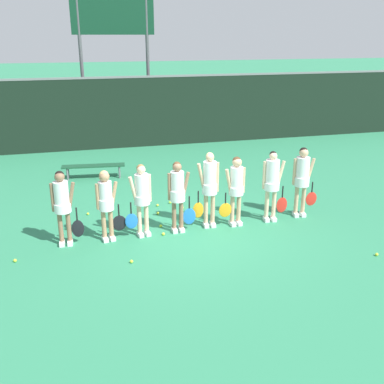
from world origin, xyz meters
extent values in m
plane|color=#2D7F56|center=(0.00, 0.00, 0.00)|extent=(140.00, 140.00, 0.00)
cube|color=black|center=(0.00, 8.54, 1.38)|extent=(60.00, 0.06, 2.75)
cube|color=slate|center=(0.00, 8.54, 2.79)|extent=(60.00, 0.08, 0.08)
cylinder|color=#515156|center=(-1.93, 9.86, 3.02)|extent=(0.14, 0.14, 6.03)
cylinder|color=#515156|center=(0.77, 9.86, 3.02)|extent=(0.14, 0.14, 6.03)
cube|color=#0F3823|center=(-0.58, 9.86, 5.19)|extent=(3.29, 0.12, 1.69)
cube|color=#19472D|center=(-1.97, 4.67, 0.41)|extent=(2.00, 0.58, 0.04)
cylinder|color=slate|center=(-1.15, 4.70, 0.19)|extent=(0.06, 0.06, 0.39)
cylinder|color=slate|center=(-1.18, 4.45, 0.19)|extent=(0.06, 0.06, 0.39)
cylinder|color=slate|center=(-2.76, 4.88, 0.19)|extent=(0.06, 0.06, 0.39)
cylinder|color=slate|center=(-2.79, 4.63, 0.19)|extent=(0.06, 0.06, 0.39)
cylinder|color=#8C664C|center=(-2.78, -0.08, 0.40)|extent=(0.10, 0.10, 0.79)
cylinder|color=#8C664C|center=(-2.95, -0.07, 0.40)|extent=(0.10, 0.10, 0.79)
cube|color=white|center=(-2.78, -0.11, 0.04)|extent=(0.12, 0.24, 0.09)
cube|color=white|center=(-2.95, -0.10, 0.04)|extent=(0.12, 0.24, 0.09)
cylinder|color=white|center=(-2.86, -0.07, 0.86)|extent=(0.36, 0.36, 0.20)
cylinder|color=white|center=(-2.86, -0.07, 1.12)|extent=(0.31, 0.31, 0.65)
sphere|color=#8C664C|center=(-2.86, -0.07, 1.55)|extent=(0.21, 0.21, 0.21)
sphere|color=black|center=(-2.86, -0.05, 1.58)|extent=(0.19, 0.19, 0.19)
cylinder|color=#8C664C|center=(-2.67, -0.08, 1.11)|extent=(0.21, 0.08, 0.62)
cylinder|color=#8C664C|center=(-3.05, -0.06, 1.11)|extent=(0.08, 0.08, 0.62)
cylinder|color=black|center=(-2.59, -0.10, 0.70)|extent=(0.03, 0.03, 0.29)
ellipsoid|color=black|center=(-2.59, -0.10, 0.36)|extent=(0.27, 0.03, 0.40)
cylinder|color=tan|center=(-1.87, -0.07, 0.38)|extent=(0.10, 0.10, 0.77)
cylinder|color=tan|center=(-2.03, -0.10, 0.38)|extent=(0.10, 0.10, 0.77)
cube|color=white|center=(-1.86, -0.10, 0.04)|extent=(0.15, 0.25, 0.09)
cube|color=white|center=(-2.02, -0.13, 0.04)|extent=(0.15, 0.25, 0.09)
cylinder|color=white|center=(-1.95, -0.09, 0.85)|extent=(0.33, 0.33, 0.25)
cylinder|color=white|center=(-1.95, -0.09, 1.07)|extent=(0.29, 0.29, 0.61)
sphere|color=tan|center=(-1.95, -0.09, 1.48)|extent=(0.22, 0.22, 0.22)
sphere|color=#D8B772|center=(-1.95, -0.07, 1.51)|extent=(0.21, 0.21, 0.21)
cylinder|color=tan|center=(-1.76, -0.06, 1.05)|extent=(0.20, 0.11, 0.58)
cylinder|color=tan|center=(-2.12, -0.11, 1.05)|extent=(0.08, 0.08, 0.58)
cylinder|color=black|center=(-1.68, -0.07, 0.68)|extent=(0.03, 0.03, 0.26)
ellipsoid|color=black|center=(-1.68, -0.07, 0.37)|extent=(0.32, 0.03, 0.37)
cylinder|color=beige|center=(-1.06, -0.03, 0.40)|extent=(0.10, 0.10, 0.80)
cylinder|color=beige|center=(-1.23, -0.06, 0.40)|extent=(0.10, 0.10, 0.80)
cube|color=white|center=(-1.06, -0.06, 0.04)|extent=(0.15, 0.25, 0.09)
cube|color=white|center=(-1.22, -0.09, 0.04)|extent=(0.15, 0.25, 0.09)
cylinder|color=white|center=(-1.15, -0.04, 0.87)|extent=(0.35, 0.35, 0.20)
cylinder|color=white|center=(-1.15, -0.04, 1.13)|extent=(0.31, 0.31, 0.67)
sphere|color=beige|center=(-1.15, -0.04, 1.56)|extent=(0.20, 0.20, 0.20)
sphere|color=olive|center=(-1.15, -0.02, 1.59)|extent=(0.18, 0.18, 0.18)
cylinder|color=beige|center=(-1.34, -0.07, 1.12)|extent=(0.22, 0.11, 0.63)
cylinder|color=beige|center=(-0.97, -0.01, 1.12)|extent=(0.08, 0.08, 0.63)
cylinder|color=black|center=(-1.41, -0.11, 0.72)|extent=(0.03, 0.03, 0.26)
ellipsoid|color=blue|center=(-1.41, -0.11, 0.40)|extent=(0.28, 0.03, 0.36)
cylinder|color=#8C664C|center=(-0.25, -0.03, 0.40)|extent=(0.10, 0.10, 0.80)
cylinder|color=#8C664C|center=(-0.42, -0.03, 0.40)|extent=(0.10, 0.10, 0.80)
cube|color=white|center=(-0.25, -0.06, 0.04)|extent=(0.11, 0.24, 0.09)
cube|color=white|center=(-0.42, -0.06, 0.04)|extent=(0.11, 0.24, 0.09)
cylinder|color=white|center=(-0.33, -0.03, 0.89)|extent=(0.35, 0.35, 0.26)
cylinder|color=white|center=(-0.33, -0.03, 1.13)|extent=(0.31, 0.31, 0.66)
sphere|color=#8C664C|center=(-0.33, -0.03, 1.56)|extent=(0.21, 0.21, 0.21)
sphere|color=#4C331E|center=(-0.33, -0.01, 1.58)|extent=(0.19, 0.19, 0.19)
cylinder|color=#8C664C|center=(-0.14, -0.03, 1.11)|extent=(0.20, 0.08, 0.63)
cylinder|color=#8C664C|center=(-0.52, -0.03, 1.11)|extent=(0.08, 0.08, 0.62)
cylinder|color=black|center=(-0.06, -0.05, 0.70)|extent=(0.03, 0.03, 0.29)
ellipsoid|color=blue|center=(-0.06, -0.05, 0.35)|extent=(0.30, 0.03, 0.41)
cylinder|color=tan|center=(0.55, 0.06, 0.43)|extent=(0.10, 0.10, 0.86)
cylinder|color=tan|center=(0.38, 0.07, 0.43)|extent=(0.10, 0.10, 0.86)
cube|color=white|center=(0.55, 0.03, 0.04)|extent=(0.13, 0.25, 0.09)
cube|color=white|center=(0.38, 0.04, 0.04)|extent=(0.13, 0.25, 0.09)
cylinder|color=white|center=(0.46, 0.06, 0.95)|extent=(0.35, 0.35, 0.25)
cylinder|color=white|center=(0.46, 0.06, 1.24)|extent=(0.31, 0.31, 0.74)
sphere|color=tan|center=(0.46, 0.06, 1.70)|extent=(0.19, 0.19, 0.19)
sphere|color=#D8B772|center=(0.46, 0.08, 1.73)|extent=(0.18, 0.18, 0.18)
cylinder|color=tan|center=(0.27, 0.07, 1.22)|extent=(0.23, 0.09, 0.71)
cylinder|color=tan|center=(0.65, 0.05, 1.22)|extent=(0.08, 0.08, 0.71)
cylinder|color=black|center=(0.19, 0.06, 0.77)|extent=(0.03, 0.03, 0.28)
ellipsoid|color=orange|center=(0.19, 0.06, 0.44)|extent=(0.26, 0.03, 0.39)
cylinder|color=tan|center=(1.18, -0.01, 0.40)|extent=(0.10, 0.10, 0.80)
cylinder|color=tan|center=(1.01, -0.02, 0.40)|extent=(0.10, 0.10, 0.80)
cube|color=white|center=(1.18, -0.04, 0.04)|extent=(0.12, 0.25, 0.09)
cube|color=white|center=(1.02, -0.05, 0.04)|extent=(0.12, 0.25, 0.09)
cylinder|color=white|center=(1.10, -0.02, 0.87)|extent=(0.35, 0.35, 0.20)
cylinder|color=white|center=(1.10, -0.02, 1.13)|extent=(0.30, 0.30, 0.65)
sphere|color=tan|center=(1.10, -0.02, 1.56)|extent=(0.22, 0.22, 0.22)
sphere|color=#4C331E|center=(1.10, 0.00, 1.59)|extent=(0.20, 0.20, 0.20)
cylinder|color=tan|center=(0.91, -0.03, 1.11)|extent=(0.21, 0.09, 0.62)
cylinder|color=tan|center=(1.28, -0.01, 1.11)|extent=(0.08, 0.08, 0.61)
cylinder|color=black|center=(0.83, -0.05, 0.72)|extent=(0.03, 0.03, 0.26)
ellipsoid|color=orange|center=(0.83, -0.05, 0.42)|extent=(0.32, 0.03, 0.36)
cylinder|color=beige|center=(2.10, 0.00, 0.42)|extent=(0.10, 0.10, 0.84)
cylinder|color=beige|center=(1.92, 0.02, 0.42)|extent=(0.10, 0.10, 0.84)
cube|color=white|center=(2.10, -0.03, 0.04)|extent=(0.14, 0.25, 0.09)
cube|color=white|center=(1.92, -0.01, 0.04)|extent=(0.14, 0.25, 0.09)
cylinder|color=white|center=(2.01, 0.01, 0.90)|extent=(0.38, 0.38, 0.19)
cylinder|color=white|center=(2.01, 0.01, 1.19)|extent=(0.33, 0.33, 0.71)
sphere|color=beige|center=(2.01, 0.01, 1.64)|extent=(0.19, 0.19, 0.19)
sphere|color=black|center=(2.02, 0.03, 1.67)|extent=(0.18, 0.18, 0.18)
cylinder|color=beige|center=(2.22, -0.02, 1.18)|extent=(0.22, 0.10, 0.68)
cylinder|color=beige|center=(1.82, 0.03, 1.18)|extent=(0.08, 0.08, 0.68)
cylinder|color=black|center=(2.30, -0.05, 0.74)|extent=(0.03, 0.03, 0.29)
ellipsoid|color=red|center=(2.30, -0.05, 0.40)|extent=(0.29, 0.03, 0.40)
cylinder|color=tan|center=(2.95, 0.08, 0.42)|extent=(0.10, 0.10, 0.84)
cylinder|color=tan|center=(2.77, 0.11, 0.42)|extent=(0.10, 0.10, 0.84)
cube|color=white|center=(2.95, 0.05, 0.04)|extent=(0.14, 0.25, 0.09)
cube|color=white|center=(2.76, 0.08, 0.04)|extent=(0.14, 0.25, 0.09)
cylinder|color=white|center=(2.86, 0.09, 0.92)|extent=(0.39, 0.39, 0.23)
cylinder|color=white|center=(2.86, 0.09, 1.19)|extent=(0.34, 0.34, 0.69)
sphere|color=tan|center=(2.86, 0.09, 1.64)|extent=(0.22, 0.22, 0.22)
sphere|color=black|center=(2.86, 0.11, 1.67)|extent=(0.20, 0.20, 0.20)
cylinder|color=tan|center=(3.06, 0.06, 1.17)|extent=(0.22, 0.10, 0.66)
cylinder|color=tan|center=(2.66, 0.12, 1.17)|extent=(0.08, 0.08, 0.66)
cylinder|color=black|center=(3.14, 0.03, 0.76)|extent=(0.03, 0.03, 0.26)
ellipsoid|color=red|center=(3.14, 0.03, 0.45)|extent=(0.30, 0.03, 0.36)
sphere|color=#CCE033|center=(3.38, -2.33, 0.03)|extent=(0.07, 0.07, 0.07)
sphere|color=#CCE033|center=(-0.67, 0.29, 0.03)|extent=(0.07, 0.07, 0.07)
sphere|color=#CCE033|center=(-0.11, 1.79, 0.03)|extent=(0.07, 0.07, 0.07)
sphere|color=#CCE033|center=(3.53, 1.13, 0.03)|extent=(0.07, 0.07, 0.07)
sphere|color=#CCE033|center=(-3.87, -0.65, 0.03)|extent=(0.07, 0.07, 0.07)
sphere|color=#CCE033|center=(0.12, 1.32, 0.04)|extent=(0.07, 0.07, 0.07)
sphere|color=#CCE033|center=(-2.32, 1.53, 0.03)|extent=(0.06, 0.06, 0.06)
sphere|color=#CCE033|center=(-0.49, 1.67, 0.03)|extent=(0.07, 0.07, 0.07)
sphere|color=#CCE033|center=(-1.60, -1.31, 0.03)|extent=(0.07, 0.07, 0.07)
sphere|color=#CCE033|center=(-0.71, -0.18, 0.04)|extent=(0.07, 0.07, 0.07)
sphere|color=#CCE033|center=(-0.59, 1.10, 0.03)|extent=(0.07, 0.07, 0.07)
camera|label=1|loc=(-2.52, -9.41, 4.35)|focal=42.00mm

